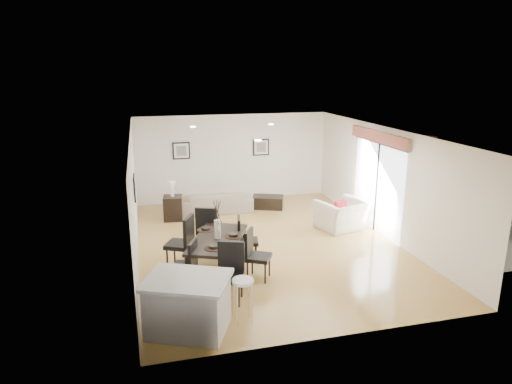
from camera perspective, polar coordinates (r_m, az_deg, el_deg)
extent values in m
plane|color=tan|center=(10.97, 1.45, -6.54)|extent=(8.00, 8.00, 0.00)
cube|color=white|center=(14.34, -2.89, 4.30)|extent=(6.00, 0.04, 2.70)
cube|color=white|center=(6.99, 10.58, -7.98)|extent=(6.00, 0.04, 2.70)
cube|color=white|center=(10.17, -14.99, -0.82)|extent=(0.04, 8.00, 2.70)
cube|color=white|center=(11.70, 15.77, 1.22)|extent=(0.04, 8.00, 2.70)
cube|color=white|center=(10.28, 1.55, 7.57)|extent=(6.00, 8.00, 0.02)
imported|color=gray|center=(13.36, -4.98, -1.18)|extent=(2.12, 0.92, 0.61)
imported|color=beige|center=(12.08, 10.71, -2.83)|extent=(1.41, 1.31, 0.76)
imported|color=#375926|center=(12.75, 27.48, -3.65)|extent=(0.59, 0.52, 0.64)
imported|color=#375926|center=(14.63, 20.99, -0.73)|extent=(0.43, 0.43, 0.60)
cube|color=black|center=(9.27, -4.81, -5.92)|extent=(1.56, 2.05, 0.06)
cylinder|color=black|center=(8.76, -8.62, -10.08)|extent=(0.07, 0.07, 0.70)
cylinder|color=black|center=(10.28, -5.86, -6.07)|extent=(0.07, 0.07, 0.70)
cylinder|color=black|center=(8.58, -3.44, -10.50)|extent=(0.07, 0.07, 0.70)
cylinder|color=black|center=(10.12, -1.46, -6.34)|extent=(0.07, 0.07, 0.70)
cube|color=black|center=(8.89, -8.99, -9.18)|extent=(0.57, 0.57, 0.07)
cube|color=black|center=(8.73, -7.90, -7.69)|extent=(0.23, 0.41, 0.51)
cylinder|color=black|center=(9.18, -9.58, -9.98)|extent=(0.03, 0.03, 0.39)
cylinder|color=black|center=(9.08, -7.57, -10.19)|extent=(0.03, 0.03, 0.39)
cylinder|color=black|center=(8.90, -10.32, -10.86)|extent=(0.03, 0.03, 0.39)
cylinder|color=black|center=(8.80, -8.24, -11.10)|extent=(0.03, 0.03, 0.39)
cube|color=black|center=(9.70, -9.55, -6.51)|extent=(0.69, 0.69, 0.09)
cube|color=black|center=(9.51, -8.38, -4.82)|extent=(0.29, 0.49, 0.61)
cylinder|color=black|center=(10.05, -10.15, -7.47)|extent=(0.04, 0.04, 0.47)
cylinder|color=black|center=(9.91, -7.97, -7.70)|extent=(0.04, 0.04, 0.47)
cylinder|color=black|center=(9.71, -11.03, -8.35)|extent=(0.04, 0.04, 0.47)
cylinder|color=black|center=(9.56, -8.78, -8.61)|extent=(0.04, 0.04, 0.47)
cube|color=black|center=(9.11, 0.33, -8.17)|extent=(0.62, 0.62, 0.08)
cube|color=black|center=(9.04, -0.89, -6.37)|extent=(0.27, 0.43, 0.54)
cylinder|color=black|center=(9.01, 1.15, -10.16)|extent=(0.04, 0.04, 0.42)
cylinder|color=black|center=(9.09, -1.07, -9.92)|extent=(0.04, 0.04, 0.42)
cylinder|color=black|center=(9.33, 1.68, -9.25)|extent=(0.04, 0.04, 0.42)
cylinder|color=black|center=(9.40, -0.46, -9.02)|extent=(0.04, 0.04, 0.42)
cube|color=black|center=(9.93, -1.03, -6.19)|extent=(0.52, 0.52, 0.08)
cube|color=black|center=(9.83, -2.16, -4.70)|extent=(0.14, 0.45, 0.53)
cylinder|color=black|center=(9.87, 0.03, -7.84)|extent=(0.03, 0.03, 0.40)
cylinder|color=black|center=(9.86, -2.00, -7.88)|extent=(0.03, 0.03, 0.40)
cylinder|color=black|center=(10.19, -0.08, -7.08)|extent=(0.03, 0.03, 0.40)
cylinder|color=black|center=(10.18, -2.04, -7.11)|extent=(0.03, 0.03, 0.40)
cube|color=black|center=(8.27, -3.31, -10.54)|extent=(0.62, 0.62, 0.08)
cube|color=black|center=(8.33, -3.12, -8.04)|extent=(0.47, 0.22, 0.58)
cylinder|color=black|center=(8.25, -4.81, -12.67)|extent=(0.04, 0.04, 0.44)
cylinder|color=black|center=(8.58, -4.36, -11.50)|extent=(0.04, 0.04, 0.44)
cylinder|color=black|center=(8.20, -2.15, -12.82)|extent=(0.04, 0.04, 0.44)
cylinder|color=black|center=(8.53, -1.81, -11.64)|extent=(0.04, 0.04, 0.44)
cube|color=black|center=(10.49, -5.92, -4.81)|extent=(0.64, 0.64, 0.09)
cube|color=black|center=(10.19, -6.24, -3.58)|extent=(0.48, 0.24, 0.59)
cylinder|color=black|center=(10.72, -4.65, -5.85)|extent=(0.04, 0.04, 0.45)
cylinder|color=black|center=(10.37, -5.08, -6.60)|extent=(0.04, 0.04, 0.45)
cylinder|color=black|center=(10.80, -6.65, -5.73)|extent=(0.04, 0.04, 0.45)
cylinder|color=black|center=(10.46, -7.15, -6.48)|extent=(0.04, 0.04, 0.45)
cylinder|color=white|center=(9.20, -4.84, -4.63)|extent=(0.13, 0.13, 0.38)
cylinder|color=black|center=(9.32, -2.83, -5.54)|extent=(0.37, 0.37, 0.01)
cylinder|color=black|center=(9.30, -2.83, -5.36)|extent=(0.20, 0.20, 0.05)
cylinder|color=black|center=(9.72, -6.29, -4.72)|extent=(0.37, 0.37, 0.01)
cylinder|color=black|center=(9.71, -6.30, -4.54)|extent=(0.20, 0.20, 0.05)
cylinder|color=black|center=(8.76, -5.30, -6.98)|extent=(0.37, 0.37, 0.01)
cylinder|color=black|center=(8.75, -5.31, -6.78)|extent=(0.20, 0.20, 0.05)
cube|color=black|center=(13.69, 1.48, -1.26)|extent=(1.05, 0.84, 0.37)
cube|color=black|center=(12.79, -10.33, -1.98)|extent=(0.56, 0.56, 0.67)
cylinder|color=white|center=(12.68, -10.42, -0.14)|extent=(0.10, 0.10, 0.18)
cone|color=beige|center=(12.62, -10.47, 0.79)|extent=(0.22, 0.22, 0.24)
cube|color=#A51521|center=(11.87, 10.51, -1.96)|extent=(0.37, 0.26, 0.36)
cube|color=silver|center=(7.53, -8.50, -13.93)|extent=(1.46, 1.31, 0.85)
cube|color=#AFAFB1|center=(7.33, -8.64, -10.83)|extent=(1.59, 1.44, 0.06)
cylinder|color=white|center=(7.50, -1.65, -11.06)|extent=(0.35, 0.35, 0.05)
cylinder|color=silver|center=(7.80, -0.96, -13.07)|extent=(0.02, 0.02, 0.75)
cylinder|color=silver|center=(7.76, -2.70, -13.26)|extent=(0.02, 0.02, 0.75)
cylinder|color=silver|center=(7.56, -2.32, -14.09)|extent=(0.02, 0.02, 0.75)
cylinder|color=silver|center=(7.60, -0.53, -13.89)|extent=(0.02, 0.02, 0.75)
cube|color=black|center=(14.03, -9.32, 5.11)|extent=(0.52, 0.03, 0.52)
cube|color=white|center=(14.03, -9.32, 5.11)|extent=(0.44, 0.04, 0.44)
cube|color=#585853|center=(14.03, -9.32, 5.11)|extent=(0.30, 0.04, 0.30)
cube|color=black|center=(14.46, 0.63, 5.62)|extent=(0.52, 0.03, 0.52)
cube|color=white|center=(14.46, 0.63, 5.62)|extent=(0.44, 0.04, 0.44)
cube|color=#585853|center=(14.46, 0.63, 5.62)|extent=(0.30, 0.04, 0.30)
cube|color=black|center=(9.90, -14.94, 0.55)|extent=(0.03, 0.52, 0.52)
cube|color=white|center=(9.90, -14.94, 0.55)|extent=(0.04, 0.44, 0.44)
cube|color=#585853|center=(9.90, -14.94, 0.55)|extent=(0.04, 0.30, 0.30)
cube|color=white|center=(12.00, 14.91, 0.51)|extent=(0.02, 2.40, 2.25)
cube|color=black|center=(11.99, 14.82, 0.50)|extent=(0.03, 0.05, 2.25)
cube|color=black|center=(11.76, 15.20, 5.91)|extent=(0.03, 2.50, 0.05)
cube|color=maroon|center=(11.72, 15.08, 6.67)|extent=(0.10, 2.70, 0.28)
plane|color=gray|center=(13.39, 22.17, -3.62)|extent=(6.00, 6.00, 0.00)
cube|color=#2F2F32|center=(13.89, 26.53, 0.42)|extent=(0.08, 5.50, 1.80)
cube|color=maroon|center=(15.62, 20.50, 2.94)|extent=(0.35, 0.35, 2.00)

